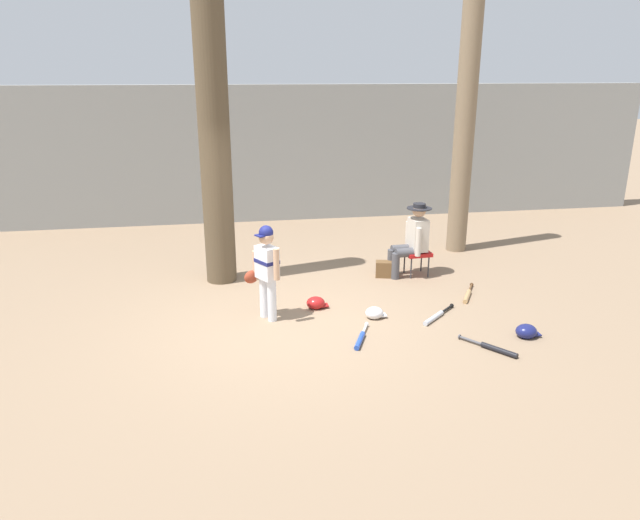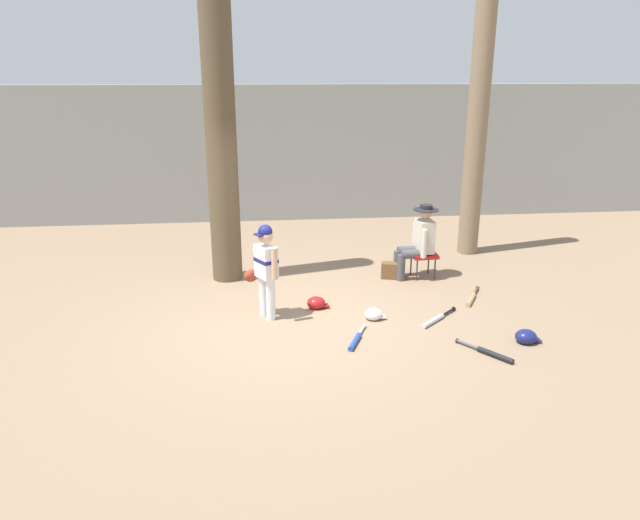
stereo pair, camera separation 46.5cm
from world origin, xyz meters
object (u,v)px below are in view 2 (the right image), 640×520
bat_blue_youth (356,340)px  bat_black_composite (491,353)px  bat_wood_tan (472,298)px  batting_helmet_navy (526,337)px  folding_stool (423,256)px  batting_helmet_red (316,303)px  tree_behind_spectator (477,127)px  batting_helmet_white (374,314)px  seated_spectator (418,239)px  handbag_beside_stool (392,271)px  bat_aluminum_silver (436,319)px  young_ballplayer (265,265)px  tree_near_player (221,143)px

bat_blue_youth → bat_black_composite: size_ratio=1.05×
bat_black_composite → bat_wood_tan: size_ratio=0.95×
bat_blue_youth → batting_helmet_navy: batting_helmet_navy is taller
folding_stool → batting_helmet_red: folding_stool is taller
tree_behind_spectator → batting_helmet_white: bearing=-129.2°
seated_spectator → handbag_beside_stool: seated_spectator is taller
batting_helmet_navy → bat_blue_youth: bearing=173.5°
handbag_beside_stool → batting_helmet_red: (-1.34, -1.11, -0.05)m
batting_helmet_navy → bat_aluminum_silver: bearing=141.5°
bat_blue_youth → seated_spectator: bearing=58.7°
batting_helmet_red → young_ballplayer: bearing=-161.1°
bat_aluminum_silver → batting_helmet_red: batting_helmet_red is taller
bat_blue_youth → bat_wood_tan: bearing=31.7°
batting_helmet_navy → batting_helmet_red: bearing=150.7°
bat_aluminum_silver → batting_helmet_navy: 1.18m
bat_aluminum_silver → seated_spectator: bearing=83.1°
handbag_beside_stool → batting_helmet_white: bearing=-111.1°
bat_black_composite → seated_spectator: bearing=92.9°
tree_near_player → bat_blue_youth: (1.68, -2.57, -2.13)m
seated_spectator → bat_blue_youth: bearing=-121.3°
bat_aluminum_silver → bat_blue_youth: size_ratio=0.91×
bat_aluminum_silver → bat_wood_tan: bearing=42.3°
tree_near_player → bat_aluminum_silver: (2.84, -2.07, -2.13)m
bat_aluminum_silver → batting_helmet_navy: bearing=-38.5°
seated_spectator → bat_black_composite: (0.14, -2.81, -0.61)m
batting_helmet_navy → seated_spectator: bearing=105.8°
batting_helmet_white → bat_aluminum_silver: bearing=-12.0°
folding_stool → seated_spectator: size_ratio=0.35×
bat_aluminum_silver → batting_helmet_white: bearing=168.0°
folding_stool → batting_helmet_red: 2.19m
seated_spectator → folding_stool: bearing=3.5°
folding_stool → bat_aluminum_silver: 1.83m
handbag_beside_stool → bat_wood_tan: handbag_beside_stool is taller
tree_behind_spectator → bat_blue_youth: size_ratio=7.54×
folding_stool → handbag_beside_stool: folding_stool is taller
seated_spectator → batting_helmet_red: (-1.76, -1.12, -0.56)m
bat_black_composite → batting_helmet_navy: size_ratio=2.08×
seated_spectator → bat_black_composite: seated_spectator is taller
bat_aluminum_silver → bat_blue_youth: (-1.17, -0.50, 0.00)m
bat_black_composite → batting_helmet_red: 2.54m
tree_near_player → handbag_beside_stool: (2.64, -0.30, -2.04)m
batting_helmet_red → batting_helmet_white: (0.73, -0.48, -0.00)m
young_ballplayer → tree_behind_spectator: bearing=34.8°
tree_near_player → young_ballplayer: 2.27m
handbag_beside_stool → batting_helmet_navy: size_ratio=1.07×
batting_helmet_navy → batting_helmet_white: bearing=152.4°
folding_stool → bat_black_composite: bearing=-89.1°
bat_wood_tan → seated_spectator: bearing=116.4°
tree_behind_spectator → bat_aluminum_silver: bearing=-116.5°
folding_stool → batting_helmet_navy: (0.61, -2.51, -0.29)m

